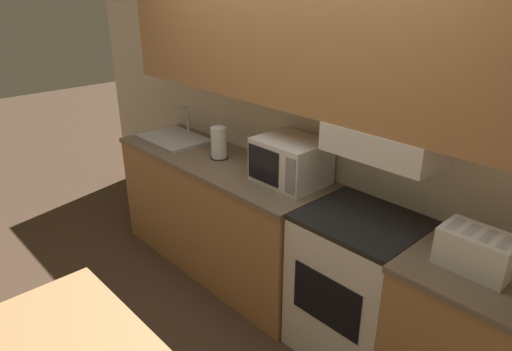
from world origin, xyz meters
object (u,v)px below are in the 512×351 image
toaster (476,251)px  stove_range (356,286)px  sink_basin (174,138)px  paper_towel_roll (219,143)px  microwave (291,161)px

toaster → stove_range: bearing=177.2°
sink_basin → paper_towel_roll: (0.58, 0.02, 0.10)m
paper_towel_roll → microwave: bearing=5.8°
toaster → microwave: bearing=175.3°
paper_towel_roll → toaster: bearing=-1.1°
stove_range → toaster: bearing=-2.8°
microwave → sink_basin: bearing=-176.2°
microwave → stove_range: bearing=-6.6°
microwave → paper_towel_roll: size_ratio=1.84×
stove_range → microwave: microwave is taller
stove_range → sink_basin: sink_basin is taller
paper_towel_roll → stove_range: bearing=-0.2°
stove_range → toaster: (0.62, -0.03, 0.56)m
stove_range → microwave: bearing=173.4°
toaster → sink_basin: 2.49m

